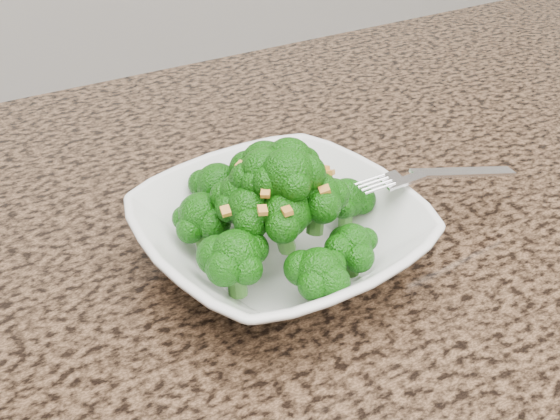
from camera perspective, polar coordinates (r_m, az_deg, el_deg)
granite_counter at (r=0.49m, az=6.44°, el=-13.37°), size 1.64×1.04×0.03m
bowl at (r=0.54m, az=-0.00°, el=-2.14°), size 0.23×0.23×0.05m
broccoli_pile at (r=0.50m, az=-0.00°, el=3.32°), size 0.18×0.18×0.07m
garlic_topping at (r=0.49m, az=-0.00°, el=7.05°), size 0.11×0.11×0.01m
fork at (r=0.56m, az=10.97°, el=2.61°), size 0.17×0.04×0.01m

